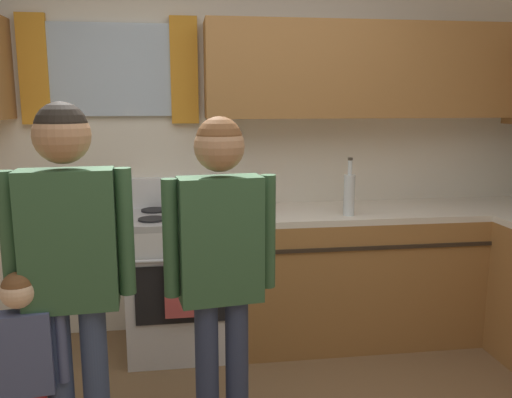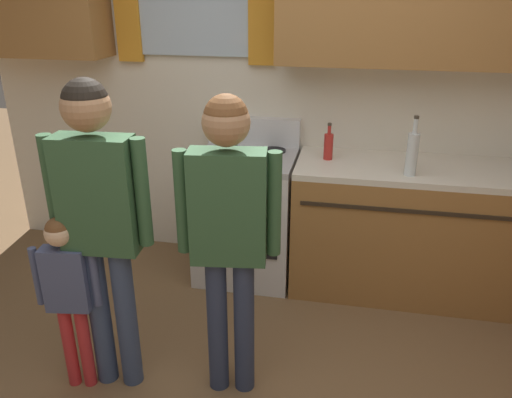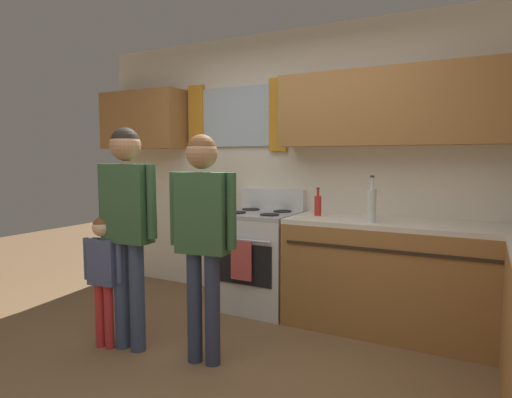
% 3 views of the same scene
% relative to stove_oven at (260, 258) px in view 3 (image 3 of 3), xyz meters
% --- Properties ---
extents(ground_plane, '(12.00, 12.00, 0.00)m').
position_rel_stove_oven_xyz_m(ground_plane, '(0.29, -1.54, -0.47)').
color(ground_plane, brown).
extents(back_wall_unit, '(4.60, 0.42, 2.60)m').
position_rel_stove_oven_xyz_m(back_wall_unit, '(0.37, 0.28, 1.02)').
color(back_wall_unit, silver).
rests_on(back_wall_unit, ground).
extents(kitchen_counter_run, '(2.23, 1.99, 0.90)m').
position_rel_stove_oven_xyz_m(kitchen_counter_run, '(1.78, -0.38, -0.02)').
color(kitchen_counter_run, '#9E6B38').
rests_on(kitchen_counter_run, ground).
extents(stove_oven, '(0.67, 0.67, 1.10)m').
position_rel_stove_oven_xyz_m(stove_oven, '(0.00, 0.00, 0.00)').
color(stove_oven, silver).
rests_on(stove_oven, ground).
extents(bottle_sauce_red, '(0.06, 0.06, 0.25)m').
position_rel_stove_oven_xyz_m(bottle_sauce_red, '(0.55, 0.03, 0.53)').
color(bottle_sauce_red, red).
rests_on(bottle_sauce_red, kitchen_counter_run).
extents(bottle_tall_clear, '(0.07, 0.07, 0.37)m').
position_rel_stove_oven_xyz_m(bottle_tall_clear, '(1.06, -0.18, 0.57)').
color(bottle_tall_clear, silver).
rests_on(bottle_tall_clear, kitchen_counter_run).
extents(adult_holding_child, '(0.50, 0.22, 1.62)m').
position_rel_stove_oven_xyz_m(adult_holding_child, '(-0.43, -1.24, 0.55)').
color(adult_holding_child, '#38476B').
rests_on(adult_holding_child, ground).
extents(adult_in_plaid, '(0.48, 0.21, 1.56)m').
position_rel_stove_oven_xyz_m(adult_in_plaid, '(0.17, -1.17, 0.51)').
color(adult_in_plaid, '#2D3856').
rests_on(adult_in_plaid, ground).
extents(small_child, '(0.33, 0.13, 0.98)m').
position_rel_stove_oven_xyz_m(small_child, '(-0.61, -1.31, 0.14)').
color(small_child, red).
rests_on(small_child, ground).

